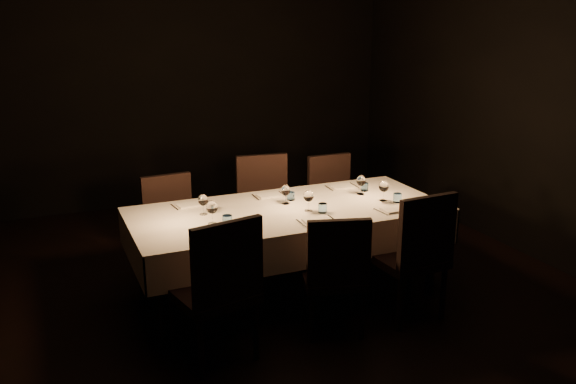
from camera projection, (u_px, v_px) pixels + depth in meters
name	position (u px, v px, depth m)	size (l,w,h in m)	color
room	(288.00, 118.00, 4.69)	(5.01, 6.01, 3.01)	black
dining_table	(288.00, 217.00, 4.92)	(2.52, 1.12, 0.76)	black
chair_near_left	(219.00, 285.00, 3.98)	(0.59, 0.59, 1.04)	black
place_setting_near_left	(217.00, 219.00, 4.44)	(0.35, 0.40, 0.18)	silver
chair_near_center	(335.00, 270.00, 4.35)	(0.55, 0.55, 0.93)	black
place_setting_near_center	(314.00, 206.00, 4.74)	(0.31, 0.40, 0.17)	silver
chair_near_right	(415.00, 251.00, 4.57)	(0.52, 0.52, 1.02)	black
place_setting_near_right	(390.00, 196.00, 4.99)	(0.32, 0.40, 0.17)	silver
chair_far_left	(172.00, 223.00, 5.32)	(0.48, 0.48, 0.92)	black
place_setting_far_left	(201.00, 203.00, 4.82)	(0.30, 0.39, 0.16)	silver
chair_far_center	(265.00, 205.00, 5.67)	(0.54, 0.54, 1.01)	black
place_setting_far_center	(282.00, 193.00, 5.08)	(0.29, 0.39, 0.16)	silver
chair_far_right	(334.00, 199.00, 5.99)	(0.45, 0.45, 0.94)	black
place_setting_far_right	(356.00, 184.00, 5.35)	(0.30, 0.39, 0.17)	silver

